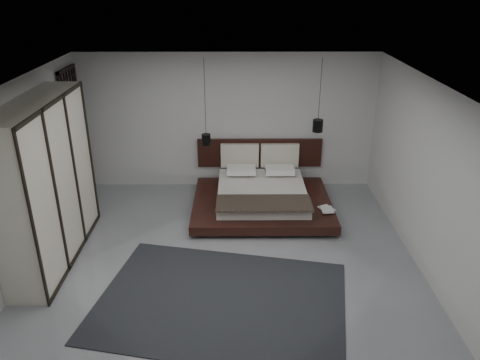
{
  "coord_description": "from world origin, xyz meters",
  "views": [
    {
      "loc": [
        0.19,
        -6.22,
        4.17
      ],
      "look_at": [
        0.24,
        1.2,
        0.9
      ],
      "focal_mm": 35.0,
      "sensor_mm": 36.0,
      "label": 1
    }
  ],
  "objects_px": {
    "lattice_screen": "(76,135)",
    "pendant_right": "(318,126)",
    "bed": "(262,194)",
    "wardrobe": "(46,183)",
    "rug": "(221,301)",
    "pendant_left": "(206,139)"
  },
  "relations": [
    {
      "from": "bed",
      "to": "wardrobe",
      "type": "relative_size",
      "value": 1.0
    },
    {
      "from": "bed",
      "to": "rug",
      "type": "xyz_separation_m",
      "value": [
        -0.69,
        -2.86,
        -0.27
      ]
    },
    {
      "from": "bed",
      "to": "wardrobe",
      "type": "bearing_deg",
      "value": -153.48
    },
    {
      "from": "bed",
      "to": "rug",
      "type": "bearing_deg",
      "value": -103.64
    },
    {
      "from": "pendant_left",
      "to": "pendant_right",
      "type": "distance_m",
      "value": 2.14
    },
    {
      "from": "lattice_screen",
      "to": "rug",
      "type": "distance_m",
      "value": 4.66
    },
    {
      "from": "pendant_left",
      "to": "pendant_right",
      "type": "height_order",
      "value": "same"
    },
    {
      "from": "bed",
      "to": "pendant_left",
      "type": "height_order",
      "value": "pendant_left"
    },
    {
      "from": "pendant_left",
      "to": "pendant_right",
      "type": "bearing_deg",
      "value": 0.0
    },
    {
      "from": "lattice_screen",
      "to": "pendant_right",
      "type": "relative_size",
      "value": 1.88
    },
    {
      "from": "lattice_screen",
      "to": "pendant_right",
      "type": "xyz_separation_m",
      "value": [
        4.67,
        -0.15,
        0.24
      ]
    },
    {
      "from": "bed",
      "to": "wardrobe",
      "type": "xyz_separation_m",
      "value": [
        -3.36,
        -1.68,
        1.0
      ]
    },
    {
      "from": "lattice_screen",
      "to": "bed",
      "type": "bearing_deg",
      "value": -8.41
    },
    {
      "from": "lattice_screen",
      "to": "pendant_right",
      "type": "bearing_deg",
      "value": -1.78
    },
    {
      "from": "pendant_left",
      "to": "pendant_right",
      "type": "xyz_separation_m",
      "value": [
        2.13,
        0.0,
        0.27
      ]
    },
    {
      "from": "bed",
      "to": "pendant_left",
      "type": "bearing_deg",
      "value": 159.92
    },
    {
      "from": "wardrobe",
      "to": "rug",
      "type": "height_order",
      "value": "wardrobe"
    },
    {
      "from": "pendant_left",
      "to": "rug",
      "type": "bearing_deg",
      "value": -83.51
    },
    {
      "from": "bed",
      "to": "pendant_left",
      "type": "xyz_separation_m",
      "value": [
        -1.06,
        0.39,
        0.99
      ]
    },
    {
      "from": "pendant_right",
      "to": "pendant_left",
      "type": "bearing_deg",
      "value": 180.0
    },
    {
      "from": "pendant_right",
      "to": "lattice_screen",
      "type": "bearing_deg",
      "value": 178.22
    },
    {
      "from": "lattice_screen",
      "to": "rug",
      "type": "xyz_separation_m",
      "value": [
        2.92,
        -3.39,
        -1.29
      ]
    }
  ]
}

